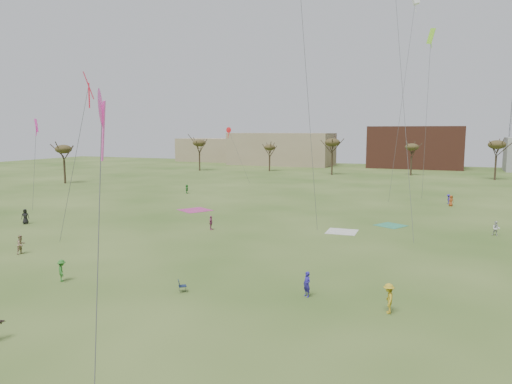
% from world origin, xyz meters
% --- Properties ---
extents(ground, '(260.00, 260.00, 0.00)m').
position_xyz_m(ground, '(0.00, 0.00, 0.00)').
color(ground, '#2D4C17').
rests_on(ground, ground).
extents(flyer_near_center, '(1.17, 1.13, 1.60)m').
position_xyz_m(flyer_near_center, '(-9.85, -0.71, 0.80)').
color(flyer_near_center, '#2B6F25').
rests_on(flyer_near_center, ground).
extents(flyer_near_right, '(0.73, 0.69, 1.68)m').
position_xyz_m(flyer_near_right, '(7.37, 3.17, 0.84)').
color(flyer_near_right, '#2B2199').
rests_on(flyer_near_right, ground).
extents(spectator_fore_b, '(0.65, 0.83, 1.69)m').
position_xyz_m(spectator_fore_b, '(-19.06, 3.74, 0.84)').
color(spectator_fore_b, '#9C8163').
rests_on(spectator_fore_b, ground).
extents(flyer_mid_a, '(1.03, 0.98, 1.77)m').
position_xyz_m(flyer_mid_a, '(-29.95, 13.70, 0.89)').
color(flyer_mid_a, black).
rests_on(flyer_mid_a, ground).
extents(flyer_mid_b, '(0.88, 1.28, 1.81)m').
position_xyz_m(flyer_mid_b, '(12.68, 2.38, 0.91)').
color(flyer_mid_b, gold).
rests_on(flyer_mid_b, ground).
extents(spectator_mid_d, '(0.61, 0.98, 1.55)m').
position_xyz_m(spectator_mid_d, '(-8.47, 19.30, 0.77)').
color(spectator_mid_d, '#A24374').
rests_on(spectator_mid_d, ground).
extents(spectator_mid_e, '(0.78, 0.64, 1.50)m').
position_xyz_m(spectator_mid_e, '(20.13, 28.24, 0.75)').
color(spectator_mid_e, silver).
rests_on(spectator_mid_e, ground).
extents(flyer_far_a, '(1.01, 1.45, 1.51)m').
position_xyz_m(flyer_far_a, '(-26.84, 44.52, 0.75)').
color(flyer_far_a, '#2A7E32').
rests_on(flyer_far_a, ground).
extents(flyer_far_b, '(0.90, 0.90, 1.58)m').
position_xyz_m(flyer_far_b, '(15.59, 47.15, 0.79)').
color(flyer_far_b, '#AB491D').
rests_on(flyer_far_b, ground).
extents(flyer_far_c, '(0.75, 1.04, 1.44)m').
position_xyz_m(flyer_far_c, '(15.20, 49.35, 0.72)').
color(flyer_far_c, '#30229C').
rests_on(flyer_far_c, ground).
extents(blanket_cream, '(3.33, 3.33, 0.03)m').
position_xyz_m(blanket_cream, '(5.02, 23.88, 0.00)').
color(blanket_cream, silver).
rests_on(blanket_cream, ground).
extents(blanket_plum, '(5.13, 5.13, 0.03)m').
position_xyz_m(blanket_plum, '(-16.59, 29.77, 0.00)').
color(blanket_plum, '#B6387E').
rests_on(blanket_plum, ground).
extents(blanket_olive, '(3.93, 3.93, 0.03)m').
position_xyz_m(blanket_olive, '(9.44, 29.40, 0.00)').
color(blanket_olive, '#348F69').
rests_on(blanket_olive, ground).
extents(camp_chair_center, '(0.74, 0.73, 0.87)m').
position_xyz_m(camp_chair_center, '(-0.64, 0.74, 0.26)').
color(camp_chair_center, '#15203A').
rests_on(camp_chair_center, ground).
extents(kites_aloft, '(65.91, 67.79, 27.83)m').
position_xyz_m(kites_aloft, '(4.30, 23.78, 22.23)').
color(kites_aloft, black).
rests_on(kites_aloft, ground).
extents(tree_line, '(117.44, 49.32, 8.91)m').
position_xyz_m(tree_line, '(-2.85, 79.12, 7.09)').
color(tree_line, '#3A2B1E').
rests_on(tree_line, ground).
extents(building_tan, '(32.00, 14.00, 10.00)m').
position_xyz_m(building_tan, '(-35.00, 115.00, 5.00)').
color(building_tan, '#937F60').
rests_on(building_tan, ground).
extents(building_brick, '(26.00, 16.00, 12.00)m').
position_xyz_m(building_brick, '(5.00, 120.00, 6.00)').
color(building_brick, brown).
rests_on(building_brick, ground).
extents(building_tan_west, '(20.00, 12.00, 8.00)m').
position_xyz_m(building_tan_west, '(-65.00, 122.00, 4.00)').
color(building_tan_west, '#937F60').
rests_on(building_tan_west, ground).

